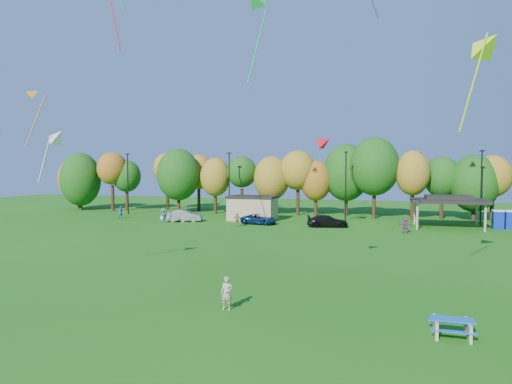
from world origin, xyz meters
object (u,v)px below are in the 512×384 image
(kite_flyer, at_px, (227,293))
(car_a, at_px, (175,217))
(porta_potties, at_px, (510,219))
(picnic_table, at_px, (452,326))
(car_b, at_px, (184,216))
(car_c, at_px, (259,219))
(car_d, at_px, (327,221))

(kite_flyer, xyz_separation_m, car_a, (-18.98, 32.78, -0.20))
(porta_potties, xyz_separation_m, picnic_table, (-10.81, -37.55, -0.66))
(porta_potties, bearing_deg, kite_flyer, -119.72)
(kite_flyer, xyz_separation_m, car_b, (-17.79, 33.22, -0.07))
(picnic_table, bearing_deg, car_b, 129.37)
(porta_potties, bearing_deg, car_b, -174.81)
(car_b, xyz_separation_m, car_c, (10.09, -0.12, -0.13))
(picnic_table, xyz_separation_m, car_d, (-9.38, 33.56, 0.26))
(kite_flyer, distance_m, car_d, 32.76)
(kite_flyer, height_order, car_a, kite_flyer)
(picnic_table, height_order, car_c, car_c)
(car_a, height_order, car_d, car_d)
(porta_potties, height_order, car_d, porta_potties)
(kite_flyer, relative_size, car_c, 0.37)
(picnic_table, distance_m, car_d, 34.84)
(car_a, relative_size, car_b, 0.80)
(kite_flyer, bearing_deg, car_d, 86.54)
(car_b, distance_m, car_c, 10.09)
(porta_potties, xyz_separation_m, car_c, (-28.66, -3.64, -0.47))
(picnic_table, xyz_separation_m, car_c, (-17.85, 33.90, 0.19))
(car_c, xyz_separation_m, car_d, (8.48, -0.35, 0.07))
(car_b, relative_size, car_d, 0.95)
(picnic_table, height_order, car_a, car_a)
(kite_flyer, xyz_separation_m, car_d, (0.78, 32.75, -0.13))
(car_c, bearing_deg, car_d, -85.00)
(picnic_table, relative_size, car_a, 0.48)
(picnic_table, xyz_separation_m, car_b, (-27.94, 34.03, 0.31))
(porta_potties, distance_m, car_c, 28.90)
(car_c, bearing_deg, porta_potties, -75.42)
(car_b, height_order, car_c, car_b)
(picnic_table, height_order, car_d, car_d)
(picnic_table, distance_m, car_b, 44.03)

